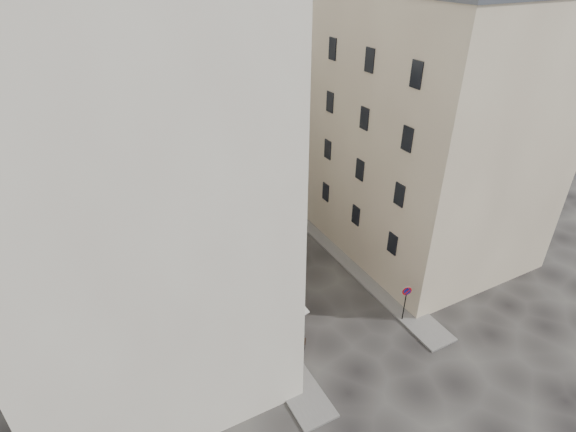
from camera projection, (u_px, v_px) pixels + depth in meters
ground at (326, 309)px, 29.04m from camera, size 90.00×90.00×0.00m
sidewalk_left at (238, 294)px, 30.26m from camera, size 2.00×22.00×0.12m
sidewalk_right at (356, 264)px, 33.10m from camera, size 2.00×18.00×0.12m
building_left at (119, 181)px, 21.89m from camera, size 12.20×16.20×20.60m
building_right at (433, 129)px, 31.18m from camera, size 12.20×14.20×18.60m
building_back at (203, 96)px, 38.40m from camera, size 18.20×10.20×18.60m
cafe_storefront at (257, 298)px, 27.12m from camera, size 1.74×7.30×3.50m
stone_steps at (248, 216)px, 38.43m from camera, size 9.00×3.15×0.80m
bollard_near at (288, 330)px, 26.71m from camera, size 0.12×0.12×0.98m
bollard_mid at (264, 296)px, 29.38m from camera, size 0.12×0.12×0.98m
bollard_far at (243, 267)px, 32.05m from camera, size 0.12×0.12×0.98m
no_parking_sign at (406, 297)px, 27.19m from camera, size 0.59×0.21×2.66m
bistro_table_a at (294, 345)px, 25.75m from camera, size 1.28×0.60×0.90m
bistro_table_b at (285, 313)px, 28.01m from camera, size 1.33×0.63×0.94m
bistro_table_c at (278, 309)px, 28.29m from camera, size 1.40×0.65×0.98m
bistro_table_d at (262, 291)px, 29.78m from camera, size 1.41×0.66×0.99m
bistro_table_e at (250, 283)px, 30.67m from camera, size 1.18×0.56×0.83m
pedestrian at (273, 297)px, 28.56m from camera, size 0.74×0.51×1.94m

